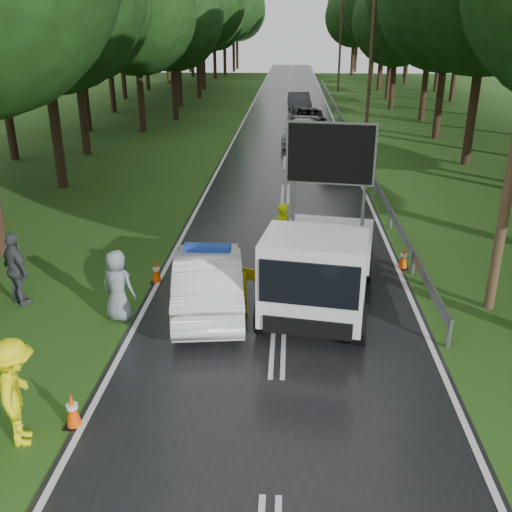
# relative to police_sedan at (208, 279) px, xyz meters

# --- Properties ---
(ground) EXTENTS (160.00, 160.00, 0.00)m
(ground) POSITION_rel_police_sedan_xyz_m (1.76, -1.62, -0.75)
(ground) COLOR #1F4212
(ground) RESTS_ON ground
(road) EXTENTS (7.00, 140.00, 0.02)m
(road) POSITION_rel_police_sedan_xyz_m (1.76, 28.38, -0.74)
(road) COLOR black
(road) RESTS_ON ground
(guardrail) EXTENTS (0.12, 60.06, 0.70)m
(guardrail) POSITION_rel_police_sedan_xyz_m (5.46, 28.05, -0.21)
(guardrail) COLOR gray
(guardrail) RESTS_ON ground
(utility_pole_mid) EXTENTS (1.40, 0.24, 10.00)m
(utility_pole_mid) POSITION_rel_police_sedan_xyz_m (6.96, 26.38, 4.31)
(utility_pole_mid) COLOR #4F3424
(utility_pole_mid) RESTS_ON ground
(utility_pole_far) EXTENTS (1.40, 0.24, 10.00)m
(utility_pole_far) POSITION_rel_police_sedan_xyz_m (6.96, 52.38, 4.31)
(utility_pole_far) COLOR #4F3424
(utility_pole_far) RESTS_ON ground
(police_sedan) EXTENTS (2.18, 4.73, 1.65)m
(police_sedan) POSITION_rel_police_sedan_xyz_m (0.00, 0.00, 0.00)
(police_sedan) COLOR white
(police_sedan) RESTS_ON ground
(work_truck) EXTENTS (3.17, 5.69, 4.31)m
(work_truck) POSITION_rel_police_sedan_xyz_m (2.72, 0.13, 0.41)
(work_truck) COLOR gray
(work_truck) RESTS_ON ground
(barrier) EXTENTS (2.84, 0.99, 1.23)m
(barrier) POSITION_rel_police_sedan_xyz_m (1.74, -0.62, 0.17)
(barrier) COLOR yellow
(barrier) RESTS_ON ground
(officer) EXTENTS (0.81, 0.78, 1.86)m
(officer) POSITION_rel_police_sedan_xyz_m (1.72, 2.92, 0.18)
(officer) COLOR #C5D10B
(officer) RESTS_ON ground
(civilian) EXTENTS (1.14, 1.09, 1.84)m
(civilian) POSITION_rel_police_sedan_xyz_m (3.19, 0.58, 0.17)
(civilian) COLOR #173D95
(civilian) RESTS_ON ground
(bystander_left) EXTENTS (1.09, 1.41, 1.92)m
(bystander_left) POSITION_rel_police_sedan_xyz_m (-2.44, -5.12, 0.20)
(bystander_left) COLOR #FFFB0D
(bystander_left) RESTS_ON ground
(bystander_mid) EXTENTS (1.15, 1.05, 1.88)m
(bystander_mid) POSITION_rel_police_sedan_xyz_m (-4.75, -0.13, 0.19)
(bystander_mid) COLOR #44484C
(bystander_mid) RESTS_ON ground
(bystander_right) EXTENTS (0.98, 0.80, 1.74)m
(bystander_right) POSITION_rel_police_sedan_xyz_m (-2.04, -0.75, 0.12)
(bystander_right) COLOR gray
(bystander_right) RESTS_ON ground
(queue_car_first) EXTENTS (2.54, 5.03, 1.64)m
(queue_car_first) POSITION_rel_police_sedan_xyz_m (4.36, 15.58, 0.07)
(queue_car_first) COLOR #404248
(queue_car_first) RESTS_ON ground
(queue_car_second) EXTENTS (2.52, 4.99, 1.39)m
(queue_car_second) POSITION_rel_police_sedan_xyz_m (2.56, 21.58, -0.06)
(queue_car_second) COLOR #ADAFB5
(queue_car_second) RESTS_ON ground
(queue_car_third) EXTENTS (2.36, 4.77, 1.30)m
(queue_car_third) POSITION_rel_police_sedan_xyz_m (3.15, 27.58, -0.10)
(queue_car_third) COLOR black
(queue_car_third) RESTS_ON ground
(queue_car_fourth) EXTENTS (2.02, 4.77, 1.53)m
(queue_car_fourth) POSITION_rel_police_sedan_xyz_m (2.56, 35.84, 0.01)
(queue_car_fourth) COLOR #3A3C41
(queue_car_fourth) RESTS_ON ground
(cone_near_left) EXTENTS (0.32, 0.32, 0.68)m
(cone_near_left) POSITION_rel_police_sedan_xyz_m (-1.74, -4.70, -0.43)
(cone_near_left) COLOR black
(cone_near_left) RESTS_ON ground
(cone_center) EXTENTS (0.37, 0.37, 0.77)m
(cone_center) POSITION_rel_police_sedan_xyz_m (1.77, 0.38, -0.38)
(cone_center) COLOR black
(cone_center) RESTS_ON ground
(cone_far) EXTENTS (0.33, 0.33, 0.70)m
(cone_far) POSITION_rel_police_sedan_xyz_m (2.81, 3.38, -0.42)
(cone_far) COLOR black
(cone_far) RESTS_ON ground
(cone_left_mid) EXTENTS (0.31, 0.31, 0.65)m
(cone_left_mid) POSITION_rel_police_sedan_xyz_m (-1.64, 1.38, -0.44)
(cone_left_mid) COLOR black
(cone_left_mid) RESTS_ON ground
(cone_right) EXTENTS (0.32, 0.32, 0.67)m
(cone_right) POSITION_rel_police_sedan_xyz_m (5.26, 2.78, -0.43)
(cone_right) COLOR black
(cone_right) RESTS_ON ground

